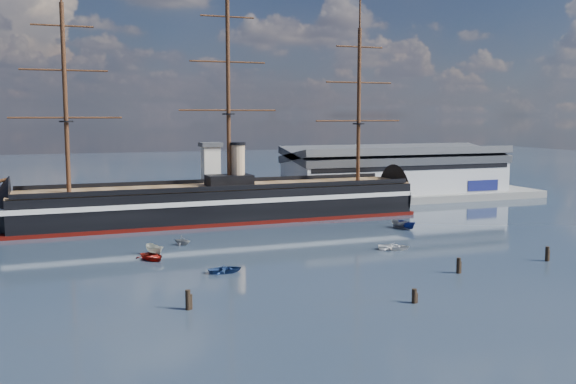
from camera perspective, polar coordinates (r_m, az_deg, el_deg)
name	(u,v)px	position (r m, az deg, el deg)	size (l,w,h in m)	color
ground	(236,237)	(125.03, -4.61, -4.01)	(600.00, 600.00, 0.00)	#1E2D42
quay	(236,209)	(161.88, -4.66, -1.53)	(180.00, 18.00, 2.00)	slate
warehouse	(396,171)	(183.26, 9.58, 1.88)	(63.00, 21.00, 11.60)	#B7BABC
quay_tower	(211,172)	(156.12, -6.87, 1.74)	(5.00, 5.00, 15.00)	silver
warship	(213,203)	(143.57, -6.67, -1.00)	(112.97, 17.32, 53.94)	black
motorboat_a	(155,256)	(110.44, -11.74, -5.58)	(5.96, 2.18, 2.38)	beige
motorboat_b	(225,273)	(97.27, -5.59, -7.16)	(3.20, 1.28, 1.49)	navy
motorboat_c	(400,228)	(136.34, 9.89, -3.19)	(5.31, 1.95, 2.13)	gray
motorboat_d	(182,245)	(118.57, -9.37, -4.68)	(5.34, 2.31, 1.96)	gray
motorboat_e	(394,250)	(114.36, 9.39, -5.10)	(3.40, 1.36, 1.59)	silver
motorboat_f	(407,229)	(135.40, 10.52, -3.27)	(5.55, 2.03, 2.22)	navy
motorboat_g	(152,260)	(107.54, -11.97, -5.92)	(3.50, 1.40, 1.64)	maroon
piling_near_left	(188,310)	(79.98, -8.87, -10.30)	(0.64, 0.64, 3.17)	black
piling_near_mid	(414,303)	(83.25, 11.15, -9.66)	(0.64, 0.64, 2.54)	black
piling_near_right	(458,273)	(99.83, 14.90, -6.99)	(0.64, 0.64, 3.06)	black
piling_far_right	(547,261)	(112.49, 22.02, -5.71)	(0.64, 0.64, 3.10)	black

